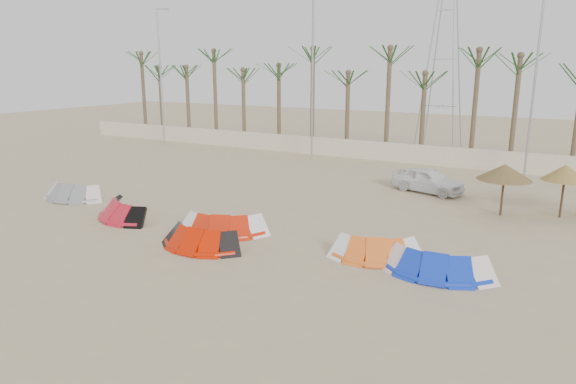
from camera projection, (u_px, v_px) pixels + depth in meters
The scene contains 16 objects.
ground at pixel (199, 267), 17.08m from camera, with size 120.00×120.00×0.00m, color tan.
boundary_wall at pixel (402, 153), 35.50m from camera, with size 60.00×0.30×1.30m, color beige.
palm_line at pixel (423, 67), 35.06m from camera, with size 52.00×4.00×7.70m.
lamp_a at pixel (161, 75), 42.15m from camera, with size 1.25×0.14×11.00m.
lamp_b at pixel (313, 77), 35.44m from camera, with size 1.25×0.14×11.00m.
lamp_c at pixel (536, 80), 28.73m from camera, with size 1.25×0.14×11.00m.
pylon at pixel (437, 151), 40.24m from camera, with size 3.00×3.00×14.00m, color #A5A8AD, non-canonical shape.
kite_grey at pixel (77, 191), 25.76m from camera, with size 3.42×2.08×0.90m.
kite_red_left at pixel (127, 208), 22.61m from camera, with size 3.76×2.51×0.90m.
kite_red_mid at pixel (205, 236), 18.94m from camera, with size 3.31×1.66×0.90m.
kite_red_right at pixel (227, 222), 20.66m from camera, with size 3.92×2.61×0.90m.
kite_orange at pixel (380, 246), 17.90m from camera, with size 3.51×2.37×0.90m.
kite_blue at pixel (439, 260), 16.56m from camera, with size 3.59×1.74×0.90m.
parasol_left at pixel (505, 172), 22.55m from camera, with size 2.37×2.37×2.34m.
parasol_mid at pixel (565, 173), 22.22m from camera, with size 1.93×1.93×2.38m.
car at pixel (428, 180), 27.05m from camera, with size 1.54×3.84×1.31m, color white.
Camera 1 is at (10.46, -12.44, 6.54)m, focal length 32.00 mm.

